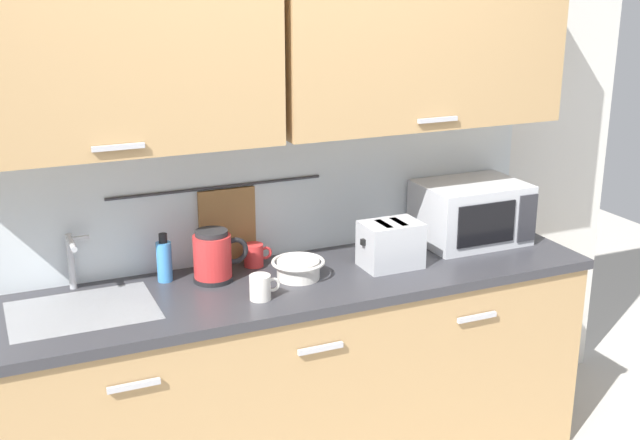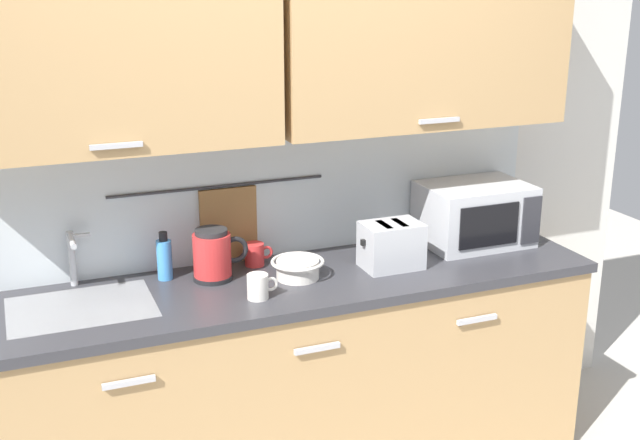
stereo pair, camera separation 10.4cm
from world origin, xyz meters
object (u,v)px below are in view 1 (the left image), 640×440
object	(u,v)px
electric_kettle	(214,256)
mug_by_kettle	(254,255)
toaster	(391,244)
mixing_bowl	(298,268)
microwave	(471,212)
dish_soap_bottle	(164,260)
mug_near_sink	(261,287)

from	to	relation	value
electric_kettle	mug_by_kettle	xyz separation A→B (m)	(0.20, 0.09, -0.05)
electric_kettle	toaster	bearing A→B (deg)	-11.34
mixing_bowl	mug_by_kettle	distance (m)	0.23
toaster	mixing_bowl	bearing A→B (deg)	175.86
microwave	mug_by_kettle	size ratio (longest dim) A/B	3.83
dish_soap_bottle	mug_by_kettle	size ratio (longest dim) A/B	1.63
microwave	mixing_bowl	xyz separation A→B (m)	(-0.88, -0.11, -0.09)
microwave	toaster	size ratio (longest dim) A/B	1.80
dish_soap_bottle	mug_by_kettle	world-z (taller)	dish_soap_bottle
mug_near_sink	toaster	xyz separation A→B (m)	(0.61, 0.11, 0.05)
mixing_bowl	microwave	bearing A→B (deg)	7.17
microwave	mug_by_kettle	bearing A→B (deg)	174.76
mug_near_sink	mug_by_kettle	xyz separation A→B (m)	(0.09, 0.34, 0.00)
dish_soap_bottle	mug_near_sink	world-z (taller)	dish_soap_bottle
electric_kettle	mixing_bowl	xyz separation A→B (m)	(0.31, -0.11, -0.06)
mug_near_sink	mixing_bowl	bearing A→B (deg)	33.79
mug_by_kettle	microwave	bearing A→B (deg)	-5.24
mug_near_sink	mixing_bowl	xyz separation A→B (m)	(0.21, 0.14, -0.00)
electric_kettle	mixing_bowl	bearing A→B (deg)	-20.04
microwave	toaster	xyz separation A→B (m)	(-0.48, -0.14, -0.04)
mixing_bowl	toaster	distance (m)	0.40
toaster	mug_by_kettle	distance (m)	0.56
mug_near_sink	mug_by_kettle	bearing A→B (deg)	74.57
mug_near_sink	dish_soap_bottle	bearing A→B (deg)	131.13
mixing_bowl	electric_kettle	bearing A→B (deg)	159.96
mug_near_sink	electric_kettle	bearing A→B (deg)	112.63
dish_soap_bottle	electric_kettle	bearing A→B (deg)	-22.27
microwave	electric_kettle	world-z (taller)	microwave
dish_soap_bottle	toaster	distance (m)	0.92
dish_soap_bottle	mug_by_kettle	xyz separation A→B (m)	(0.38, 0.01, -0.04)
microwave	mixing_bowl	world-z (taller)	microwave
microwave	electric_kettle	size ratio (longest dim) A/B	2.03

